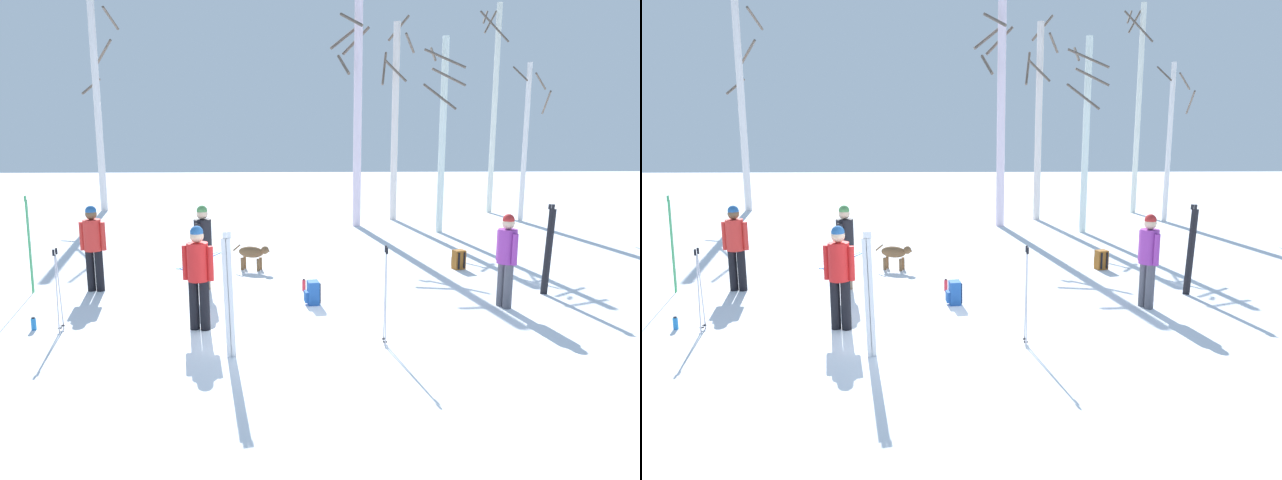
% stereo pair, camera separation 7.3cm
% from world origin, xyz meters
% --- Properties ---
extents(ground_plane, '(60.00, 60.00, 0.00)m').
position_xyz_m(ground_plane, '(0.00, 0.00, 0.00)').
color(ground_plane, white).
extents(person_0, '(0.51, 0.34, 1.72)m').
position_xyz_m(person_0, '(-1.68, 0.28, 0.98)').
color(person_0, black).
rests_on(person_0, ground_plane).
extents(person_1, '(0.34, 0.49, 1.72)m').
position_xyz_m(person_1, '(3.66, 1.33, 0.98)').
color(person_1, '#4C4C56').
rests_on(person_1, ground_plane).
extents(person_2, '(0.34, 0.51, 1.72)m').
position_xyz_m(person_2, '(-1.96, 2.60, 0.98)').
color(person_2, '#72604C').
rests_on(person_2, ground_plane).
extents(person_3, '(0.52, 0.34, 1.72)m').
position_xyz_m(person_3, '(-4.12, 2.63, 0.98)').
color(person_3, black).
rests_on(person_3, ground_plane).
extents(dog, '(0.87, 0.39, 0.57)m').
position_xyz_m(dog, '(-1.12, 4.26, 0.39)').
color(dog, brown).
rests_on(dog, ground_plane).
extents(ski_pair_planted_0, '(0.17, 0.06, 1.84)m').
position_xyz_m(ski_pair_planted_0, '(-1.06, -0.94, 0.92)').
color(ski_pair_planted_0, white).
rests_on(ski_pair_planted_0, ground_plane).
extents(ski_pair_planted_1, '(0.18, 0.07, 1.78)m').
position_xyz_m(ski_pair_planted_1, '(4.74, 2.11, 0.88)').
color(ski_pair_planted_1, black).
rests_on(ski_pair_planted_1, ground_plane).
extents(ski_pair_planted_2, '(0.05, 0.21, 1.92)m').
position_xyz_m(ski_pair_planted_2, '(-5.33, 2.56, 0.95)').
color(ski_pair_planted_2, green).
rests_on(ski_pair_planted_2, ground_plane).
extents(ski_pair_lying_0, '(0.81, 1.82, 0.05)m').
position_xyz_m(ski_pair_lying_0, '(-2.48, 5.23, 0.01)').
color(ski_pair_lying_0, blue).
rests_on(ski_pair_lying_0, ground_plane).
extents(ski_poles_0, '(0.07, 0.21, 1.36)m').
position_xyz_m(ski_poles_0, '(-3.91, 0.26, 0.73)').
color(ski_poles_0, '#B2B2BC').
rests_on(ski_poles_0, ground_plane).
extents(ski_poles_1, '(0.07, 0.23, 1.53)m').
position_xyz_m(ski_poles_1, '(1.23, -0.51, 0.81)').
color(ski_poles_1, '#B2B2BC').
rests_on(ski_poles_1, ground_plane).
extents(backpack_0, '(0.31, 0.33, 0.44)m').
position_xyz_m(backpack_0, '(3.56, 4.20, 0.21)').
color(backpack_0, '#99591E').
rests_on(backpack_0, ground_plane).
extents(backpack_1, '(0.31, 0.29, 0.44)m').
position_xyz_m(backpack_1, '(0.18, 1.59, 0.21)').
color(backpack_1, '#1E4C99').
rests_on(backpack_1, ground_plane).
extents(water_bottle_0, '(0.07, 0.07, 0.25)m').
position_xyz_m(water_bottle_0, '(0.02, 2.49, 0.12)').
color(water_bottle_0, red).
rests_on(water_bottle_0, ground_plane).
extents(water_bottle_1, '(0.08, 0.08, 0.22)m').
position_xyz_m(water_bottle_1, '(-4.38, 0.33, 0.10)').
color(water_bottle_1, '#1E72BF').
rests_on(water_bottle_1, ground_plane).
extents(birch_tree_0, '(1.32, 1.41, 7.66)m').
position_xyz_m(birch_tree_0, '(-7.35, 13.54, 3.94)').
color(birch_tree_0, silver).
rests_on(birch_tree_0, ground_plane).
extents(birch_tree_1, '(1.27, 1.50, 7.28)m').
position_xyz_m(birch_tree_1, '(1.72, 9.99, 3.78)').
color(birch_tree_1, silver).
rests_on(birch_tree_1, ground_plane).
extents(birch_tree_2, '(1.15, 1.14, 6.68)m').
position_xyz_m(birch_tree_2, '(3.09, 11.20, 3.38)').
color(birch_tree_2, silver).
rests_on(birch_tree_2, ground_plane).
extents(birch_tree_3, '(1.22, 1.11, 5.69)m').
position_xyz_m(birch_tree_3, '(4.13, 8.77, 3.00)').
color(birch_tree_3, silver).
rests_on(birch_tree_3, ground_plane).
extents(birch_tree_4, '(0.92, 1.38, 7.28)m').
position_xyz_m(birch_tree_4, '(6.82, 12.64, 3.81)').
color(birch_tree_4, silver).
rests_on(birch_tree_4, ground_plane).
extents(birch_tree_5, '(1.20, 1.17, 5.15)m').
position_xyz_m(birch_tree_5, '(7.34, 10.75, 2.69)').
color(birch_tree_5, silver).
rests_on(birch_tree_5, ground_plane).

